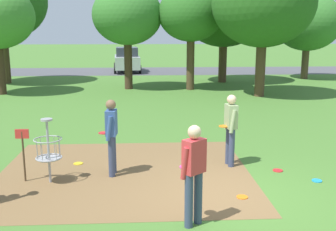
# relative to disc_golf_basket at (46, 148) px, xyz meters

# --- Properties ---
(ground_plane) EXTENTS (160.00, 160.00, 0.00)m
(ground_plane) POSITION_rel_disc_golf_basket_xyz_m (3.75, -0.97, -0.75)
(ground_plane) COLOR #47752D
(dirt_tee_pad) EXTENTS (5.65, 4.84, 0.01)m
(dirt_tee_pad) POSITION_rel_disc_golf_basket_xyz_m (1.61, 0.47, -0.75)
(dirt_tee_pad) COLOR brown
(dirt_tee_pad) RESTS_ON ground
(disc_golf_basket) EXTENTS (0.98, 0.58, 1.39)m
(disc_golf_basket) POSITION_rel_disc_golf_basket_xyz_m (0.00, 0.00, 0.00)
(disc_golf_basket) COLOR #9E9EA3
(disc_golf_basket) RESTS_ON ground
(player_foreground_watching) EXTENTS (0.42, 0.48, 1.71)m
(player_foreground_watching) POSITION_rel_disc_golf_basket_xyz_m (4.10, 0.87, 0.21)
(player_foreground_watching) COLOR #384260
(player_foreground_watching) RESTS_ON ground
(player_waiting_left) EXTENTS (0.41, 0.48, 1.71)m
(player_waiting_left) POSITION_rel_disc_golf_basket_xyz_m (1.35, 0.37, 0.21)
(player_waiting_left) COLOR #384260
(player_waiting_left) RESTS_ON ground
(player_waiting_right) EXTENTS (0.47, 0.45, 1.71)m
(player_waiting_right) POSITION_rel_disc_golf_basket_xyz_m (2.87, -2.07, 0.21)
(player_waiting_right) COLOR #384260
(player_waiting_right) RESTS_ON ground
(frisbee_by_tee) EXTENTS (0.21, 0.21, 0.02)m
(frisbee_by_tee) POSITION_rel_disc_golf_basket_xyz_m (5.76, -0.27, -0.74)
(frisbee_by_tee) COLOR #1E93DB
(frisbee_by_tee) RESTS_ON ground
(frisbee_mid_grass) EXTENTS (0.23, 0.23, 0.02)m
(frisbee_mid_grass) POSITION_rel_disc_golf_basket_xyz_m (5.13, 0.41, -0.74)
(frisbee_mid_grass) COLOR red
(frisbee_mid_grass) RESTS_ON ground
(frisbee_far_left) EXTENTS (0.23, 0.23, 0.02)m
(frisbee_far_left) POSITION_rel_disc_golf_basket_xyz_m (0.46, 1.16, -0.74)
(frisbee_far_left) COLOR gold
(frisbee_far_left) RESTS_ON ground
(frisbee_far_right) EXTENTS (0.22, 0.22, 0.02)m
(frisbee_far_right) POSITION_rel_disc_golf_basket_xyz_m (3.96, -1.03, -0.74)
(frisbee_far_right) COLOR orange
(frisbee_far_right) RESTS_ON ground
(tree_near_left) EXTENTS (5.28, 5.28, 7.02)m
(tree_near_left) POSITION_rel_disc_golf_basket_xyz_m (-6.17, 16.36, 4.00)
(tree_near_left) COLOR #4C3823
(tree_near_left) RESTS_ON ground
(tree_near_right) EXTENTS (3.68, 3.68, 5.48)m
(tree_near_right) POSITION_rel_disc_golf_basket_xyz_m (1.21, 13.62, 3.13)
(tree_near_right) COLOR #422D1E
(tree_near_right) RESTS_ON ground
(tree_mid_left) EXTENTS (4.80, 4.80, 6.41)m
(tree_mid_left) POSITION_rel_disc_golf_basket_xyz_m (7.62, 10.83, 3.60)
(tree_mid_left) COLOR #4C3823
(tree_mid_left) RESTS_ON ground
(tree_mid_right) EXTENTS (5.22, 5.22, 6.56)m
(tree_mid_right) POSITION_rel_disc_golf_basket_xyz_m (6.82, 16.14, 3.57)
(tree_mid_right) COLOR #4C3823
(tree_mid_right) RESTS_ON ground
(tree_far_left) EXTENTS (4.24, 4.24, 5.40)m
(tree_far_left) POSITION_rel_disc_golf_basket_xyz_m (12.53, 17.60, 2.83)
(tree_far_left) COLOR brown
(tree_far_left) RESTS_ON ground
(tree_far_center) EXTENTS (3.41, 3.41, 5.44)m
(tree_far_center) POSITION_rel_disc_golf_basket_xyz_m (4.52, 13.21, 3.19)
(tree_far_center) COLOR #4C3823
(tree_far_center) RESTS_ON ground
(parking_lot_strip) EXTENTS (36.00, 6.00, 0.01)m
(parking_lot_strip) POSITION_rel_disc_golf_basket_xyz_m (3.75, 23.04, -0.75)
(parking_lot_strip) COLOR #4C4C51
(parking_lot_strip) RESTS_ON ground
(parked_car_leftmost) EXTENTS (2.21, 4.32, 1.84)m
(parked_car_leftmost) POSITION_rel_disc_golf_basket_xyz_m (0.74, 22.59, 0.17)
(parked_car_leftmost) COLOR #B2B7BC
(parked_car_leftmost) RESTS_ON ground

